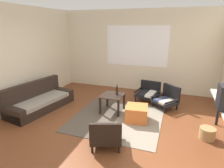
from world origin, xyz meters
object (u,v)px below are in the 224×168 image
object	(u,v)px
coffee_table	(112,98)
glass_bottle	(117,90)
armchair_by_window	(148,92)
ottoman_orange	(137,113)
armchair_corner	(167,98)
wicker_basket	(207,133)
armchair_striped_foreground	(106,135)
couch	(39,101)

from	to	relation	value
coffee_table	glass_bottle	bearing A→B (deg)	27.37
armchair_by_window	ottoman_orange	world-z (taller)	armchair_by_window
armchair_corner	wicker_basket	distance (m)	1.57
glass_bottle	wicker_basket	size ratio (longest dim) A/B	0.90
glass_bottle	armchair_corner	bearing A→B (deg)	28.98
ottoman_orange	armchair_corner	bearing A→B (deg)	58.27
armchair_by_window	armchair_corner	distance (m)	0.72
armchair_by_window	armchair_striped_foreground	size ratio (longest dim) A/B	1.01
coffee_table	wicker_basket	xyz separation A→B (m)	(2.20, -0.57, -0.26)
armchair_striped_foreground	armchair_corner	world-z (taller)	armchair_corner
armchair_striped_foreground	wicker_basket	size ratio (longest dim) A/B	2.36
ottoman_orange	glass_bottle	bearing A→B (deg)	150.80
armchair_by_window	wicker_basket	distance (m)	2.26
armchair_by_window	wicker_basket	xyz separation A→B (m)	(1.45, -1.73, -0.14)
armchair_by_window	armchair_striped_foreground	bearing A→B (deg)	-97.65
armchair_striped_foreground	armchair_corner	size ratio (longest dim) A/B	0.93
coffee_table	wicker_basket	world-z (taller)	coffee_table
couch	armchair_striped_foreground	distance (m)	2.53
wicker_basket	couch	bearing A→B (deg)	178.90
couch	armchair_striped_foreground	size ratio (longest dim) A/B	2.66
ottoman_orange	glass_bottle	distance (m)	0.79
couch	armchair_by_window	world-z (taller)	couch
armchair_by_window	glass_bottle	world-z (taller)	glass_bottle
couch	ottoman_orange	world-z (taller)	couch
couch	armchair_corner	distance (m)	3.48
ottoman_orange	glass_bottle	xyz separation A→B (m)	(-0.60, 0.33, 0.40)
armchair_striped_foreground	wicker_basket	world-z (taller)	armchair_striped_foreground
coffee_table	ottoman_orange	xyz separation A→B (m)	(0.70, -0.28, -0.19)
couch	ottoman_orange	distance (m)	2.64
ottoman_orange	wicker_basket	xyz separation A→B (m)	(1.50, -0.29, -0.07)
coffee_table	armchair_corner	bearing A→B (deg)	28.85
armchair_corner	armchair_by_window	bearing A→B (deg)	143.32
wicker_basket	coffee_table	bearing A→B (deg)	165.59
couch	ottoman_orange	xyz separation A→B (m)	(2.63, 0.21, -0.04)
couch	coffee_table	size ratio (longest dim) A/B	3.21
armchair_striped_foreground	glass_bottle	size ratio (longest dim) A/B	2.62
coffee_table	glass_bottle	distance (m)	0.24
couch	coffee_table	world-z (taller)	couch
armchair_corner	wicker_basket	xyz separation A→B (m)	(0.88, -1.30, -0.16)
armchair_corner	couch	bearing A→B (deg)	-159.48
armchair_corner	ottoman_orange	xyz separation A→B (m)	(-0.62, -1.01, -0.09)
coffee_table	armchair_corner	distance (m)	1.52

